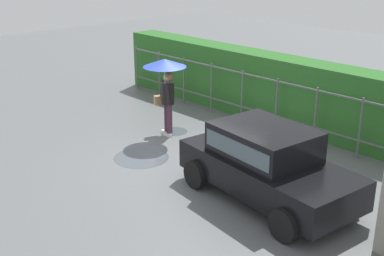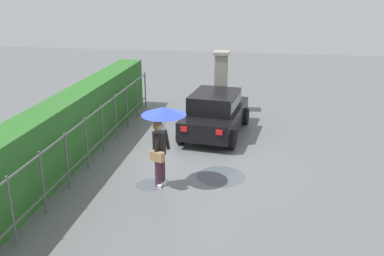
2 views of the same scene
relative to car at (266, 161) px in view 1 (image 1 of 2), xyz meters
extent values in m
plane|color=slate|center=(-2.35, 0.30, -0.80)|extent=(40.00, 40.00, 0.00)
cube|color=black|center=(0.06, -0.01, -0.22)|extent=(3.87, 2.07, 0.60)
cube|color=black|center=(-0.09, 0.01, 0.38)|extent=(2.06, 1.66, 0.60)
cube|color=#4C5B66|center=(-0.09, 0.01, 0.40)|extent=(1.91, 1.66, 0.33)
cylinder|color=black|center=(1.40, 0.68, -0.50)|extent=(0.62, 0.25, 0.60)
cylinder|color=black|center=(1.20, -0.99, -0.50)|extent=(0.62, 0.25, 0.60)
cylinder|color=black|center=(-1.08, 0.98, -0.50)|extent=(0.62, 0.25, 0.60)
cylinder|color=black|center=(-1.28, -0.69, -0.50)|extent=(0.62, 0.25, 0.60)
cube|color=red|center=(-1.72, 0.76, -0.07)|extent=(0.08, 0.21, 0.16)
cube|color=red|center=(-1.85, -0.33, -0.07)|extent=(0.08, 0.21, 0.16)
cylinder|color=#47283D|center=(-3.95, 0.92, -0.37)|extent=(0.15, 0.15, 0.86)
cylinder|color=#47283D|center=(-4.14, 0.99, -0.37)|extent=(0.15, 0.15, 0.86)
cube|color=white|center=(-3.97, 0.86, -0.76)|extent=(0.26, 0.10, 0.08)
cube|color=white|center=(-4.16, 0.94, -0.76)|extent=(0.26, 0.10, 0.08)
cylinder|color=black|center=(-4.04, 0.96, 0.35)|extent=(0.34, 0.34, 0.58)
sphere|color=#DBAD89|center=(-4.04, 0.96, 0.78)|extent=(0.22, 0.22, 0.22)
sphere|color=olive|center=(-4.03, 0.98, 0.80)|extent=(0.25, 0.25, 0.25)
cylinder|color=black|center=(-3.87, 0.80, 0.37)|extent=(0.24, 0.17, 0.56)
cylinder|color=black|center=(-4.28, 0.96, 0.37)|extent=(0.24, 0.17, 0.56)
cylinder|color=#B2B2B7|center=(-4.01, 0.83, 0.69)|extent=(0.02, 0.02, 0.77)
cone|color=blue|center=(-4.01, 0.83, 1.18)|extent=(1.11, 1.11, 0.20)
cube|color=tan|center=(-4.33, 0.94, 0.11)|extent=(0.27, 0.38, 0.24)
cylinder|color=#59605B|center=(-8.28, 3.17, -0.05)|extent=(0.05, 0.05, 1.50)
cylinder|color=#59605B|center=(-7.06, 3.17, -0.05)|extent=(0.05, 0.05, 1.50)
cylinder|color=#59605B|center=(-5.84, 3.17, -0.05)|extent=(0.05, 0.05, 1.50)
cylinder|color=#59605B|center=(-4.63, 3.17, -0.05)|extent=(0.05, 0.05, 1.50)
cylinder|color=#59605B|center=(-3.41, 3.17, -0.05)|extent=(0.05, 0.05, 1.50)
cylinder|color=#59605B|center=(-2.19, 3.17, -0.05)|extent=(0.05, 0.05, 1.50)
cylinder|color=#59605B|center=(-0.97, 3.17, -0.05)|extent=(0.05, 0.05, 1.50)
cylinder|color=#59605B|center=(0.24, 3.17, -0.05)|extent=(0.05, 0.05, 1.50)
cube|color=#59605B|center=(-2.80, 3.17, 0.62)|extent=(10.95, 0.03, 0.04)
cube|color=#59605B|center=(-2.80, 3.17, -0.35)|extent=(10.95, 0.03, 0.04)
cube|color=#2D6B28|center=(-2.80, 3.89, 0.15)|extent=(11.95, 0.90, 1.90)
cylinder|color=#4C545B|center=(-3.31, -0.54, -0.80)|extent=(1.32, 1.32, 0.00)
cylinder|color=#4C545B|center=(-4.11, 1.22, -0.80)|extent=(0.72, 0.72, 0.00)
camera|label=1|loc=(5.49, -7.20, 3.95)|focal=46.68mm
camera|label=2|loc=(-13.57, -1.44, 4.15)|focal=39.41mm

